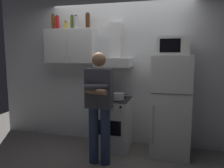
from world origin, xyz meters
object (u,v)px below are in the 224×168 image
object	(u,v)px
range_hood	(115,55)
bottle_canister_steel	(76,22)
refrigerator	(170,106)
bottle_soda_red	(57,23)
person_standing	(99,104)
bottle_rum_dark	(88,21)
upper_cabinet	(71,46)
bottle_spice_jar	(66,25)
microwave	(173,46)
stove_oven	(113,123)
bottle_olive_oil	(72,23)
bottle_beer_brown	(53,22)
cooking_pot	(119,96)

from	to	relation	value
range_hood	bottle_canister_steel	world-z (taller)	bottle_canister_steel
refrigerator	bottle_soda_red	xyz separation A→B (m)	(-1.99, 0.09, 1.37)
person_standing	bottle_rum_dark	bearing A→B (deg)	119.86
person_standing	bottle_rum_dark	size ratio (longest dim) A/B	5.87
upper_cabinet	range_hood	world-z (taller)	range_hood
refrigerator	bottle_spice_jar	bearing A→B (deg)	177.12
bottle_spice_jar	bottle_canister_steel	xyz separation A→B (m)	(0.19, 0.01, 0.04)
microwave	person_standing	bearing A→B (deg)	-148.00
stove_oven	refrigerator	size ratio (longest dim) A/B	0.55
upper_cabinet	refrigerator	distance (m)	2.00
bottle_olive_oil	bottle_soda_red	distance (m)	0.27
bottle_beer_brown	range_hood	bearing A→B (deg)	1.48
bottle_spice_jar	bottle_soda_red	size ratio (longest dim) A/B	0.59
range_hood	bottle_spice_jar	xyz separation A→B (m)	(-0.88, -0.03, 0.52)
range_hood	bottle_olive_oil	xyz separation A→B (m)	(-0.77, 0.01, 0.57)
microwave	bottle_soda_red	world-z (taller)	bottle_soda_red
upper_cabinet	stove_oven	size ratio (longest dim) A/B	1.03
refrigerator	bottle_olive_oil	world-z (taller)	bottle_olive_oil
stove_oven	bottle_beer_brown	bearing A→B (deg)	175.04
upper_cabinet	stove_oven	xyz separation A→B (m)	(0.80, -0.13, -1.32)
range_hood	bottle_spice_jar	size ratio (longest dim) A/B	5.20
person_standing	cooking_pot	xyz separation A→B (m)	(0.18, 0.49, 0.03)
refrigerator	bottle_beer_brown	bearing A→B (deg)	177.33
microwave	cooking_pot	bearing A→B (deg)	-170.43
bottle_olive_oil	bottle_spice_jar	world-z (taller)	bottle_olive_oil
range_hood	upper_cabinet	bearing A→B (deg)	-179.91
cooking_pot	bottle_spice_jar	world-z (taller)	bottle_spice_jar
microwave	person_standing	distance (m)	1.45
upper_cabinet	bottle_beer_brown	xyz separation A→B (m)	(-0.32, -0.03, 0.43)
stove_oven	cooking_pot	xyz separation A→B (m)	(0.13, -0.12, 0.50)
bottle_rum_dark	bottle_beer_brown	world-z (taller)	bottle_rum_dark
stove_oven	bottle_olive_oil	bearing A→B (deg)	170.33
stove_oven	range_hood	bearing A→B (deg)	90.00
microwave	cooking_pot	distance (m)	1.16
bottle_olive_oil	bottle_beer_brown	xyz separation A→B (m)	(-0.35, -0.03, 0.02)
microwave	cooking_pot	size ratio (longest dim) A/B	1.72
refrigerator	bottle_spice_jar	distance (m)	2.26
cooking_pot	bottle_soda_red	distance (m)	1.71
upper_cabinet	bottle_beer_brown	world-z (taller)	bottle_beer_brown
upper_cabinet	microwave	xyz separation A→B (m)	(1.75, -0.11, -0.01)
stove_oven	bottle_olive_oil	size ratio (longest dim) A/B	3.59
refrigerator	bottle_olive_oil	distance (m)	2.20
upper_cabinet	bottle_beer_brown	size ratio (longest dim) A/B	3.26
bottle_olive_oil	bottle_canister_steel	bearing A→B (deg)	-20.96
microwave	bottle_canister_steel	bearing A→B (deg)	177.22
microwave	bottle_spice_jar	bearing A→B (deg)	177.70
bottle_beer_brown	bottle_canister_steel	world-z (taller)	bottle_beer_brown
bottle_canister_steel	bottle_soda_red	world-z (taller)	bottle_soda_red
person_standing	bottle_olive_oil	bearing A→B (deg)	134.49
stove_oven	bottle_rum_dark	xyz separation A→B (m)	(-0.50, 0.17, 1.75)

